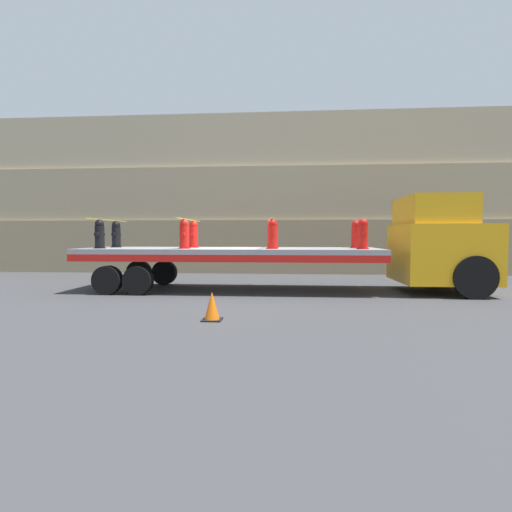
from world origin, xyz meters
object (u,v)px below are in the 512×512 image
Objects in this scene: flatbed_trailer at (214,256)px; fire_hydrant_red_far_2 at (273,234)px; truck_cab at (442,244)px; fire_hydrant_red_far_3 at (356,234)px; traffic_cone at (212,306)px; fire_hydrant_black_near_0 at (100,234)px; fire_hydrant_red_near_3 at (363,234)px; fire_hydrant_red_far_1 at (194,235)px; fire_hydrant_red_near_2 at (272,234)px; fire_hydrant_black_far_0 at (116,235)px; fire_hydrant_red_near_1 at (184,234)px.

fire_hydrant_red_far_2 reaches higher than flatbed_trailer.
truck_cab reaches higher than fire_hydrant_red_far_3.
fire_hydrant_black_near_0 is at bearing 137.20° from traffic_cone.
fire_hydrant_red_far_1 is at bearing 167.36° from fire_hydrant_red_near_3.
fire_hydrant_black_near_0 and fire_hydrant_red_far_3 have the same top height.
fire_hydrant_red_far_1 is 1.52× the size of traffic_cone.
fire_hydrant_red_far_1 and fire_hydrant_red_near_2 have the same top height.
fire_hydrant_red_far_2 and fire_hydrant_red_far_3 have the same top height.
fire_hydrant_red_far_1 is 1.00× the size of fire_hydrant_red_near_2.
fire_hydrant_black_near_0 reaches higher than flatbed_trailer.
fire_hydrant_red_far_1 is (2.53, 0.00, 0.00)m from fire_hydrant_black_far_0.
fire_hydrant_red_far_3 is at bearing 7.50° from flatbed_trailer.
fire_hydrant_red_near_3 is at bearing -12.64° from fire_hydrant_red_far_1.
fire_hydrant_red_far_3 reaches higher than traffic_cone.
fire_hydrant_red_near_1 is 1.00× the size of fire_hydrant_red_far_2.
fire_hydrant_red_near_1 is 1.00× the size of fire_hydrant_red_near_3.
truck_cab reaches higher than fire_hydrant_black_near_0.
fire_hydrant_red_far_3 is (5.06, 1.13, 0.00)m from fire_hydrant_red_near_1.
fire_hydrant_red_far_2 and fire_hydrant_red_near_3 have the same top height.
flatbed_trailer is at bearing 172.50° from fire_hydrant_red_near_3.
fire_hydrant_black_near_0 is 1.00× the size of fire_hydrant_red_near_3.
flatbed_trailer is 10.36× the size of fire_hydrant_black_near_0.
fire_hydrant_black_near_0 is at bearing 180.00° from fire_hydrant_red_near_1.
flatbed_trailer is at bearing -162.32° from fire_hydrant_red_far_2.
fire_hydrant_red_near_1 is at bearing 180.00° from fire_hydrant_red_near_2.
truck_cab reaches higher than fire_hydrant_black_far_0.
fire_hydrant_red_near_2 is at bearing -17.68° from flatbed_trailer.
fire_hydrant_black_far_0 is 1.52× the size of traffic_cone.
fire_hydrant_red_far_1 is at bearing 24.16° from fire_hydrant_black_near_0.
fire_hydrant_red_far_1 and fire_hydrant_red_near_3 have the same top height.
fire_hydrant_red_near_3 is 1.13m from fire_hydrant_red_far_3.
fire_hydrant_red_near_1 is (-7.42, -0.57, 0.29)m from truck_cab.
fire_hydrant_red_far_1 and fire_hydrant_red_far_3 have the same top height.
fire_hydrant_red_near_1 is at bearing -155.84° from fire_hydrant_red_far_2.
fire_hydrant_red_near_1 is 1.00× the size of fire_hydrant_red_near_2.
fire_hydrant_black_near_0 is 1.52× the size of traffic_cone.
fire_hydrant_red_far_2 is (5.06, 1.13, 0.00)m from fire_hydrant_black_near_0.
fire_hydrant_red_far_1 is 1.00× the size of fire_hydrant_red_far_3.
fire_hydrant_red_near_3 is (5.06, 0.00, 0.00)m from fire_hydrant_red_near_1.
fire_hydrant_black_far_0 is (0.00, 1.13, 0.00)m from fire_hydrant_black_near_0.
fire_hydrant_red_near_2 reaches higher than flatbed_trailer.
fire_hydrant_red_near_1 is at bearing 0.00° from fire_hydrant_black_near_0.
fire_hydrant_black_near_0 is 5.70m from traffic_cone.
fire_hydrant_red_near_1 is at bearing 180.00° from fire_hydrant_red_near_3.
fire_hydrant_red_far_3 is at bearing 54.07° from traffic_cone.
fire_hydrant_red_near_2 is (-4.89, -0.57, 0.29)m from truck_cab.
fire_hydrant_red_near_2 and fire_hydrant_red_far_3 have the same top height.
fire_hydrant_black_far_0 is at bearing 180.00° from fire_hydrant_red_far_3.
flatbed_trailer is 4.45m from traffic_cone.
fire_hydrant_red_near_2 is 1.13m from fire_hydrant_red_far_2.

